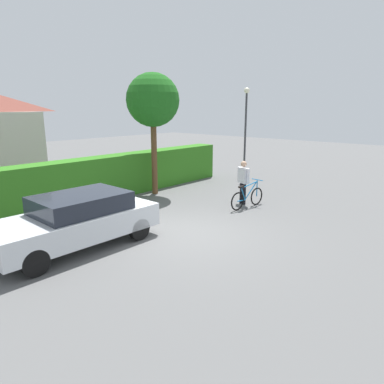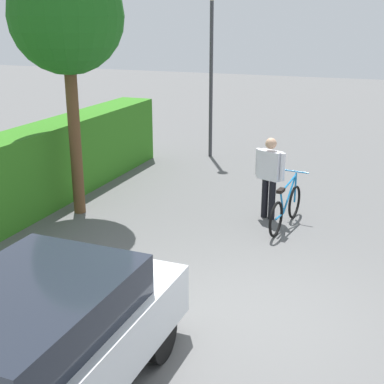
{
  "view_description": "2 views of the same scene",
  "coord_description": "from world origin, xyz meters",
  "px_view_note": "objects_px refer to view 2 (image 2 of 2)",
  "views": [
    {
      "loc": [
        -6.97,
        -6.22,
        3.49
      ],
      "look_at": [
        1.13,
        0.9,
        0.87
      ],
      "focal_mm": 32.42,
      "sensor_mm": 36.0,
      "label": 1
    },
    {
      "loc": [
        -6.03,
        -1.53,
        3.8
      ],
      "look_at": [
        1.14,
        1.25,
        1.25
      ],
      "focal_mm": 49.7,
      "sensor_mm": 36.0,
      "label": 2
    }
  ],
  "objects_px": {
    "bicycle": "(286,208)",
    "tree_kerbside": "(66,18)",
    "parked_car_near": "(21,356)",
    "street_lamp": "(211,53)",
    "person_rider": "(270,172)"
  },
  "relations": [
    {
      "from": "bicycle",
      "to": "tree_kerbside",
      "type": "xyz_separation_m",
      "value": [
        -0.73,
        4.06,
        3.39
      ]
    },
    {
      "from": "parked_car_near",
      "to": "street_lamp",
      "type": "height_order",
      "value": "street_lamp"
    },
    {
      "from": "tree_kerbside",
      "to": "bicycle",
      "type": "bearing_deg",
      "value": -79.77
    },
    {
      "from": "parked_car_near",
      "to": "tree_kerbside",
      "type": "xyz_separation_m",
      "value": [
        5.22,
        2.73,
        3.04
      ]
    },
    {
      "from": "parked_car_near",
      "to": "person_rider",
      "type": "relative_size",
      "value": 2.59
    },
    {
      "from": "parked_car_near",
      "to": "street_lamp",
      "type": "distance_m",
      "value": 10.86
    },
    {
      "from": "person_rider",
      "to": "street_lamp",
      "type": "bearing_deg",
      "value": 32.51
    },
    {
      "from": "bicycle",
      "to": "tree_kerbside",
      "type": "distance_m",
      "value": 5.34
    },
    {
      "from": "street_lamp",
      "to": "tree_kerbside",
      "type": "xyz_separation_m",
      "value": [
        -5.28,
        0.96,
        0.9
      ]
    },
    {
      "from": "parked_car_near",
      "to": "bicycle",
      "type": "height_order",
      "value": "parked_car_near"
    },
    {
      "from": "tree_kerbside",
      "to": "parked_car_near",
      "type": "bearing_deg",
      "value": -152.39
    },
    {
      "from": "street_lamp",
      "to": "bicycle",
      "type": "bearing_deg",
      "value": -145.7
    },
    {
      "from": "bicycle",
      "to": "person_rider",
      "type": "xyz_separation_m",
      "value": [
        0.33,
        0.41,
        0.57
      ]
    },
    {
      "from": "bicycle",
      "to": "street_lamp",
      "type": "height_order",
      "value": "street_lamp"
    },
    {
      "from": "parked_car_near",
      "to": "street_lamp",
      "type": "xyz_separation_m",
      "value": [
        10.5,
        1.77,
        2.13
      ]
    }
  ]
}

